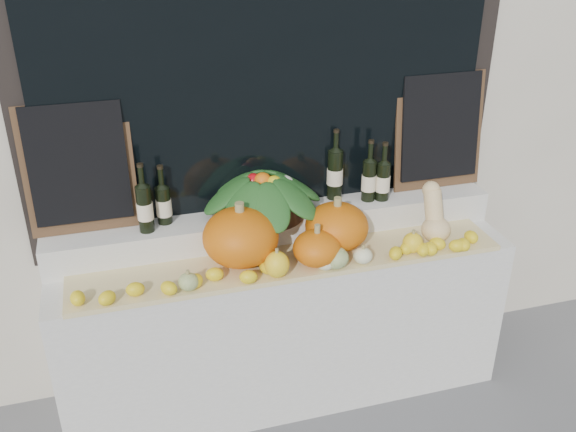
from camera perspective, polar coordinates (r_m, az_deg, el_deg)
The scene contains 17 objects.
display_sill at distance 3.46m, azimuth -0.35°, elevation -9.50°, with size 2.30×0.55×0.88m, color silver.
rear_tier at distance 3.30m, azimuth -1.08°, elevation -0.74°, with size 2.30×0.25×0.16m, color silver.
straw_bedding at distance 3.10m, azimuth 0.26°, elevation -4.14°, with size 2.10×0.32×0.03m, color tan.
pumpkin_left at distance 3.02m, azimuth -4.23°, elevation -1.88°, with size 0.36×0.36×0.28m, color #D5650B.
pumpkin_right at distance 3.16m, azimuth 4.36°, elevation -0.95°, with size 0.31×0.31×0.23m, color #D5650B.
pumpkin_center at distance 3.03m, azimuth 2.59°, elevation -2.87°, with size 0.23×0.23×0.17m, color #D5650B.
butternut_squash at distance 3.31m, azimuth 12.89°, elevation -0.13°, with size 0.15×0.21×0.29m.
decorative_gourds at distance 3.00m, azimuth 2.28°, elevation -3.96°, with size 1.20×0.14×0.15m.
lemon_heap at distance 2.99m, azimuth 0.85°, elevation -4.48°, with size 2.20×0.16×0.06m, color yellow, non-canonical shape.
produce_bowl at distance 3.19m, azimuth -2.24°, elevation 1.97°, with size 0.64×0.64×0.23m.
wine_bottle_far_left at distance 3.09m, azimuth -12.61°, elevation 0.71°, with size 0.08×0.08×0.35m.
wine_bottle_near_left at distance 3.16m, azimuth -11.00°, elevation 1.03°, with size 0.08×0.08×0.30m.
wine_bottle_tall at distance 3.35m, azimuth 4.19°, elevation 3.76°, with size 0.08×0.08×0.38m.
wine_bottle_near_right at distance 3.35m, azimuth 7.20°, elevation 3.22°, with size 0.08×0.08×0.33m.
wine_bottle_far_right at distance 3.37m, azimuth 8.43°, elevation 3.14°, with size 0.08×0.08×0.32m.
chalkboard_left at distance 3.10m, azimuth -18.13°, elevation 4.18°, with size 0.50×0.10×0.62m.
chalkboard_right at distance 3.52m, azimuth 13.34°, elevation 7.51°, with size 0.50×0.10×0.62m.
Camera 1 is at (-0.74, -1.14, 2.51)m, focal length 40.00 mm.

